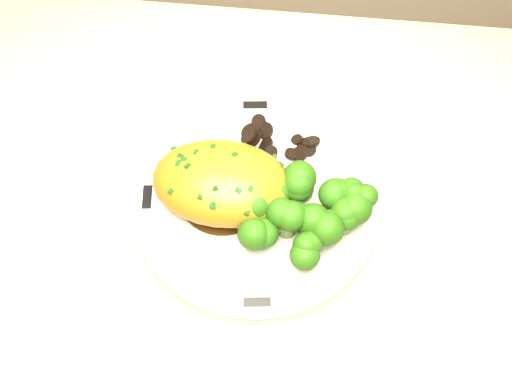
{
  "coord_description": "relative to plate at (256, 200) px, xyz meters",
  "views": [
    {
      "loc": [
        -0.29,
        1.47,
        1.51
      ],
      "look_at": [
        -0.32,
        1.74,
        0.98
      ],
      "focal_mm": 45.0,
      "sensor_mm": 36.0,
      "label": 1
    }
  ],
  "objects": [
    {
      "name": "rim_accent_2",
      "position": [
        0.01,
        -0.1,
        0.01
      ],
      "size": [
        0.03,
        0.01,
        0.0
      ],
      "primitive_type": "cube",
      "rotation": [
        0.0,
        0.0,
        6.39
      ],
      "color": "black",
      "rests_on": "plate"
    },
    {
      "name": "plate",
      "position": [
        0.0,
        0.0,
        0.0
      ],
      "size": [
        0.29,
        0.29,
        0.02
      ],
      "primitive_type": "cylinder",
      "rotation": [
        0.0,
        0.0,
        0.27
      ],
      "color": "silver",
      "rests_on": "counter"
    },
    {
      "name": "chicken_breast",
      "position": [
        -0.03,
        -0.0,
        0.03
      ],
      "size": [
        0.13,
        0.09,
        0.05
      ],
      "rotation": [
        0.0,
        0.0,
        -0.03
      ],
      "color": "#946919",
      "rests_on": "plate"
    },
    {
      "name": "rim_accent_0",
      "position": [
        -0.01,
        0.1,
        0.01
      ],
      "size": [
        0.03,
        0.01,
        0.0
      ],
      "primitive_type": "cube",
      "rotation": [
        0.0,
        0.0,
        3.25
      ],
      "color": "black",
      "rests_on": "plate"
    },
    {
      "name": "broccoli_florets",
      "position": [
        0.05,
        -0.02,
        0.03
      ],
      "size": [
        0.12,
        0.09,
        0.04
      ],
      "rotation": [
        0.0,
        0.0,
        0.3
      ],
      "color": "#5C8839",
      "rests_on": "plate"
    },
    {
      "name": "rim_accent_1",
      "position": [
        -0.1,
        -0.01,
        0.01
      ],
      "size": [
        0.01,
        0.03,
        0.0
      ],
      "primitive_type": "cube",
      "rotation": [
        0.0,
        0.0,
        4.82
      ],
      "color": "black",
      "rests_on": "plate"
    },
    {
      "name": "gravy_pool",
      "position": [
        -0.03,
        -0.0,
        0.01
      ],
      "size": [
        0.08,
        0.08,
        0.0
      ],
      "primitive_type": "cylinder",
      "color": "#38210A",
      "rests_on": "plate"
    },
    {
      "name": "mushroom_pile",
      "position": [
        0.02,
        0.05,
        0.01
      ],
      "size": [
        0.07,
        0.05,
        0.02
      ],
      "color": "black",
      "rests_on": "plate"
    },
    {
      "name": "rim_accent_3",
      "position": [
        0.1,
        0.01,
        0.01
      ],
      "size": [
        0.01,
        0.03,
        0.0
      ],
      "primitive_type": "cube",
      "rotation": [
        0.0,
        0.0,
        7.96
      ],
      "color": "black",
      "rests_on": "plate"
    }
  ]
}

